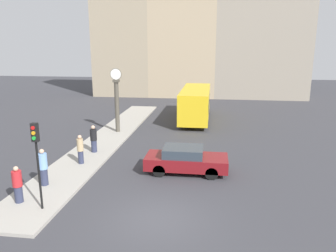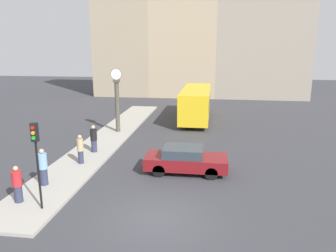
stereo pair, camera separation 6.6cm
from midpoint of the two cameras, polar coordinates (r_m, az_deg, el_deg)
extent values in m
plane|color=#38383D|center=(13.70, -2.16, -15.81)|extent=(120.00, 120.00, 0.00)
cube|color=#A39E93|center=(24.95, -10.43, -2.05)|extent=(2.84, 26.08, 0.14)
cube|color=gray|center=(47.21, -7.90, 17.30)|extent=(7.75, 5.00, 19.64)
cube|color=tan|center=(45.63, 2.58, 13.43)|extent=(8.78, 5.00, 13.10)
cube|color=gray|center=(45.86, 16.06, 14.76)|extent=(11.95, 5.00, 16.02)
cube|color=maroon|center=(18.01, 3.12, -6.23)|extent=(4.45, 1.87, 0.66)
cube|color=#2D3842|center=(17.84, 2.58, -4.46)|extent=(2.14, 1.68, 0.49)
cylinder|color=black|center=(18.84, 7.54, -6.33)|extent=(0.67, 0.22, 0.67)
cylinder|color=black|center=(17.29, 7.49, -8.19)|extent=(0.67, 0.22, 0.67)
cylinder|color=black|center=(19.03, -0.85, -6.00)|extent=(0.67, 0.22, 0.67)
cylinder|color=black|center=(17.50, -1.66, -7.80)|extent=(0.67, 0.22, 0.67)
cube|color=gold|center=(30.73, 4.77, 4.10)|extent=(2.50, 9.27, 2.58)
cube|color=#1E232D|center=(30.70, 4.78, 4.41)|extent=(2.53, 9.08, 0.76)
cylinder|color=black|center=(33.73, 6.89, 2.84)|extent=(0.28, 0.90, 0.90)
cylinder|color=black|center=(33.84, 3.12, 2.95)|extent=(0.28, 0.90, 0.90)
cylinder|color=black|center=(28.11, 6.66, 0.66)|extent=(0.28, 0.90, 0.90)
cylinder|color=black|center=(28.23, 2.15, 0.80)|extent=(0.28, 0.90, 0.90)
cylinder|color=black|center=(14.52, -21.63, -8.08)|extent=(0.09, 0.09, 2.92)
cube|color=black|center=(13.97, -22.29, -1.03)|extent=(0.26, 0.20, 0.76)
cylinder|color=red|center=(13.82, -22.61, -0.32)|extent=(0.15, 0.04, 0.15)
cylinder|color=orange|center=(13.87, -22.54, -1.16)|extent=(0.15, 0.04, 0.15)
cylinder|color=green|center=(13.92, -22.46, -1.99)|extent=(0.15, 0.04, 0.15)
cylinder|color=#4C473D|center=(26.01, -8.94, 3.25)|extent=(0.34, 0.34, 3.92)
cube|color=#4C473D|center=(25.72, -9.11, 7.76)|extent=(0.44, 0.44, 0.20)
cylinder|color=#4C473D|center=(25.68, -9.15, 8.91)|extent=(0.89, 0.04, 0.89)
cylinder|color=white|center=(25.68, -9.15, 8.91)|extent=(0.83, 0.06, 0.83)
cylinder|color=#2D334C|center=(15.89, -24.68, -10.73)|extent=(0.35, 0.35, 0.74)
cylinder|color=red|center=(15.63, -24.94, -8.32)|extent=(0.41, 0.41, 0.69)
sphere|color=tan|center=(15.47, -25.11, -6.76)|extent=(0.22, 0.22, 0.22)
cylinder|color=#2D334C|center=(19.66, -15.03, -5.25)|extent=(0.31, 0.31, 0.76)
cylinder|color=tan|center=(19.44, -15.16, -3.20)|extent=(0.37, 0.37, 0.71)
sphere|color=tan|center=(19.32, -15.25, -1.86)|extent=(0.23, 0.23, 0.23)
cylinder|color=#2D334C|center=(17.25, -20.88, -8.27)|extent=(0.37, 0.37, 0.83)
cylinder|color=#729ED8|center=(16.98, -21.11, -5.75)|extent=(0.44, 0.44, 0.78)
sphere|color=tan|center=(16.83, -21.26, -4.14)|extent=(0.23, 0.23, 0.23)
cylinder|color=#2D334C|center=(21.55, -12.84, -3.42)|extent=(0.36, 0.36, 0.78)
cylinder|color=black|center=(21.34, -12.95, -1.50)|extent=(0.42, 0.42, 0.72)
sphere|color=tan|center=(21.22, -13.02, -0.23)|extent=(0.25, 0.25, 0.25)
camera|label=1|loc=(0.03, -90.10, -0.02)|focal=35.00mm
camera|label=2|loc=(0.03, 89.90, 0.02)|focal=35.00mm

